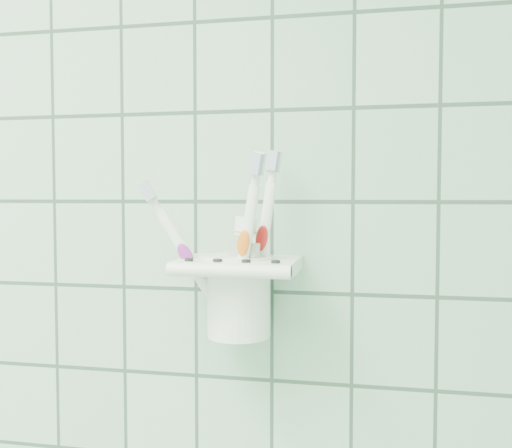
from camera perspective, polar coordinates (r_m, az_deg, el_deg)
holder_bracket at (r=0.66m, az=-1.68°, el=-4.26°), size 0.13×0.11×0.04m
cup at (r=0.67m, az=-1.73°, el=-6.84°), size 0.08×0.08×0.09m
toothbrush_pink at (r=0.65m, az=-2.57°, el=-1.97°), size 0.10×0.03×0.19m
toothbrush_blue at (r=0.65m, az=-0.55°, el=-1.55°), size 0.04×0.03×0.21m
toothbrush_orange at (r=0.65m, az=-2.49°, el=-1.66°), size 0.05×0.04×0.21m
toothpaste_tube at (r=0.64m, az=-1.69°, el=-4.18°), size 0.04×0.04×0.13m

